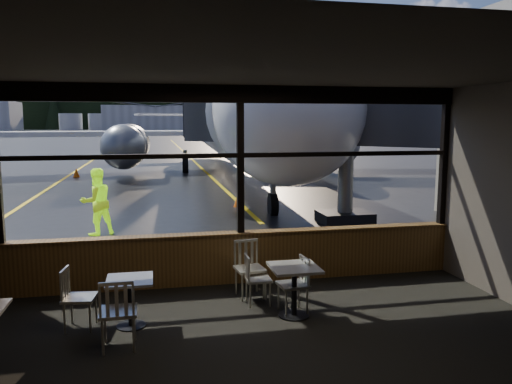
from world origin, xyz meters
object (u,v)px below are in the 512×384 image
object	(u,v)px
cone_wing	(76,173)
chair_near_e	(293,285)
cone_nose	(238,200)
chair_mid_s	(118,312)
airliner	(229,67)
jet_bridge	(328,139)
chair_mid_w	(80,298)
cafe_table_mid	(130,303)
chair_near_w	(258,280)
ground_crew	(97,202)
chair_near_n	(250,270)
cafe_table_near	(294,292)

from	to	relation	value
cone_wing	chair_near_e	bearing A→B (deg)	-73.77
chair_near_e	cone_nose	distance (m)	9.68
chair_mid_s	chair_near_e	bearing A→B (deg)	15.35
airliner	chair_mid_s	size ratio (longest dim) A/B	40.06
jet_bridge	chair_mid_w	bearing A→B (deg)	-131.03
airliner	cone_nose	bearing A→B (deg)	-94.60
cafe_table_mid	cone_wing	distance (m)	20.91
chair_near_w	cone_wing	xyz separation A→B (m)	(-5.55, 20.11, -0.17)
jet_bridge	ground_crew	distance (m)	6.78
jet_bridge	chair_near_n	size ratio (longest dim) A/B	11.61
cafe_table_near	cone_nose	size ratio (longest dim) A/B	1.74
airliner	chair_near_e	world-z (taller)	airliner
chair_mid_w	cone_wing	xyz separation A→B (m)	(-2.92, 20.52, -0.20)
airliner	chair_near_w	size ratio (longest dim) A/B	47.15
ground_crew	jet_bridge	bearing A→B (deg)	158.43
jet_bridge	cone_nose	distance (m)	4.04
airliner	cafe_table_near	xyz separation A→B (m)	(-2.24, -20.95, -5.49)
cone_wing	cone_nose	bearing A→B (deg)	-58.13
chair_mid_s	chair_mid_w	size ratio (longest dim) A/B	1.09
jet_bridge	chair_near_w	xyz separation A→B (m)	(-3.52, -6.65, -1.98)
chair_mid_s	cone_nose	size ratio (longest dim) A/B	2.17
chair_near_n	ground_crew	size ratio (longest dim) A/B	0.55
ground_crew	cone_wing	bearing A→B (deg)	-109.63
chair_mid_s	cone_nose	distance (m)	10.86
jet_bridge	cafe_table_near	distance (m)	8.13
cafe_table_near	chair_near_w	distance (m)	0.73
cafe_table_mid	chair_mid_w	xyz separation A→B (m)	(-0.68, 0.07, 0.09)
ground_crew	cone_nose	size ratio (longest dim) A/B	3.88
airliner	chair_mid_s	xyz separation A→B (m)	(-4.72, -21.51, -5.40)
ground_crew	cone_nose	bearing A→B (deg)	-170.54
airliner	cafe_table_mid	xyz separation A→B (m)	(-4.61, -20.84, -5.53)
chair_mid_w	airliner	bearing A→B (deg)	173.14
chair_near_w	cone_nose	distance (m)	9.27
chair_near_e	ground_crew	xyz separation A→B (m)	(-3.45, 6.18, 0.42)
chair_near_e	chair_mid_w	distance (m)	3.06
cafe_table_near	ground_crew	world-z (taller)	ground_crew
jet_bridge	chair_mid_s	world-z (taller)	jet_bridge
chair_near_e	cone_wing	size ratio (longest dim) A/B	1.81
chair_near_n	cone_nose	size ratio (longest dim) A/B	2.13
airliner	chair_near_n	world-z (taller)	airliner
cafe_table_near	chair_near_n	xyz separation A→B (m)	(-0.49, 0.95, 0.08)
cafe_table_mid	cone_wing	size ratio (longest dim) A/B	1.46
cafe_table_near	cafe_table_mid	xyz separation A→B (m)	(-2.36, 0.11, -0.03)
jet_bridge	chair_mid_s	bearing A→B (deg)	-125.56
cafe_table_mid	chair_mid_s	xyz separation A→B (m)	(-0.12, -0.67, 0.13)
cafe_table_mid	chair_near_w	size ratio (longest dim) A/B	0.86
chair_near_n	chair_mid_s	bearing A→B (deg)	30.79
airliner	chair_near_n	bearing A→B (deg)	-95.12
airliner	chair_mid_w	distance (m)	22.11
chair_near_n	chair_mid_w	distance (m)	2.67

